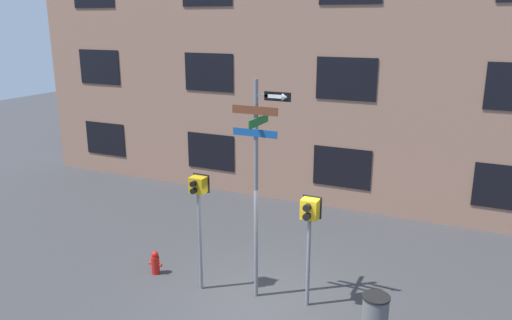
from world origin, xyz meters
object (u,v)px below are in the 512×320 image
Objects in this scene: street_sign_pole at (258,172)px; pedestrian_signal_right at (309,221)px; trash_bin at (375,317)px; pedestrian_signal_left at (199,201)px; fire_hydrant at (155,263)px.

street_sign_pole is 1.96× the size of pedestrian_signal_right.
street_sign_pole is 3.64m from trash_bin.
pedestrian_signal_right is at bearing 6.19° from street_sign_pole.
pedestrian_signal_right is at bearing 8.32° from pedestrian_signal_left.
pedestrian_signal_right reaches higher than fire_hydrant.
street_sign_pole is 1.54m from pedestrian_signal_left.
trash_bin is at bearing -8.88° from street_sign_pole.
pedestrian_signal_left is at bearing -6.21° from fire_hydrant.
pedestrian_signal_right is at bearing 3.10° from fire_hydrant.
pedestrian_signal_right is 4.21× the size of fire_hydrant.
trash_bin reaches higher than fire_hydrant.
street_sign_pole is 1.78× the size of pedestrian_signal_left.
street_sign_pole reaches higher than pedestrian_signal_right.
pedestrian_signal_left is at bearing -169.91° from street_sign_pole.
street_sign_pole is 1.45m from pedestrian_signal_right.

